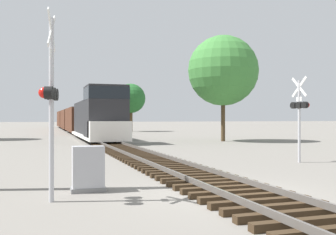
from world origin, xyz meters
name	(u,v)px	position (x,y,z in m)	size (l,w,h in m)	color
ground_plane	(231,194)	(0.00, 0.00, 0.00)	(400.00, 400.00, 0.00)	slate
rail_track_bed	(231,189)	(0.00, 0.00, 0.14)	(2.60, 160.00, 0.31)	#382819
freight_train	(76,119)	(0.00, 47.07, 1.83)	(3.07, 60.43, 4.51)	#232326
crossing_signal_near	(50,96)	(-4.59, 0.43, 2.54)	(0.49, 1.01, 4.58)	#B7B7BC
crossing_signal_far	(300,109)	(6.38, 5.67, 2.41)	(0.42, 1.01, 3.89)	#B7B7BC
relay_cabinet	(88,169)	(-3.57, 1.51, 0.61)	(0.93, 0.53, 1.25)	slate
tree_far_right	(223,71)	(10.25, 21.46, 6.12)	(6.09, 6.09, 9.18)	#473521
tree_deep_background	(131,99)	(8.02, 48.13, 4.91)	(4.41, 4.41, 7.16)	#473521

